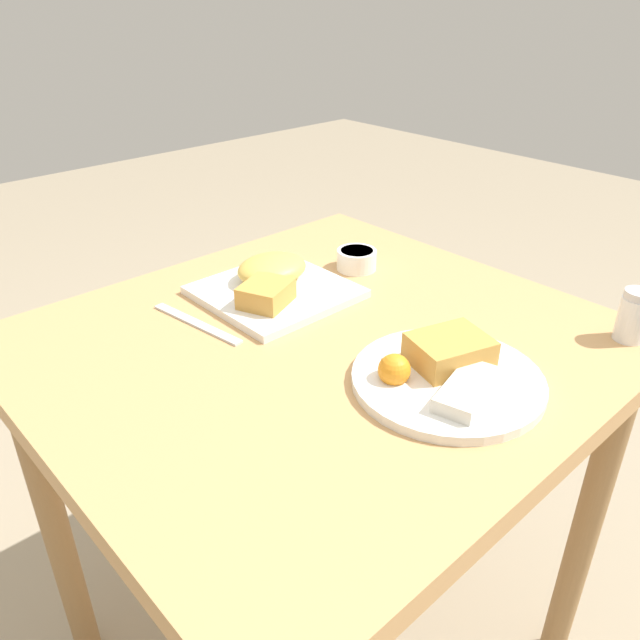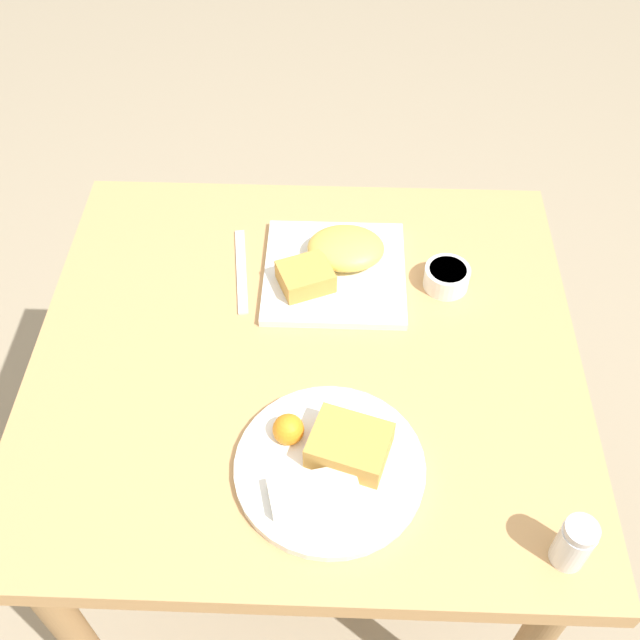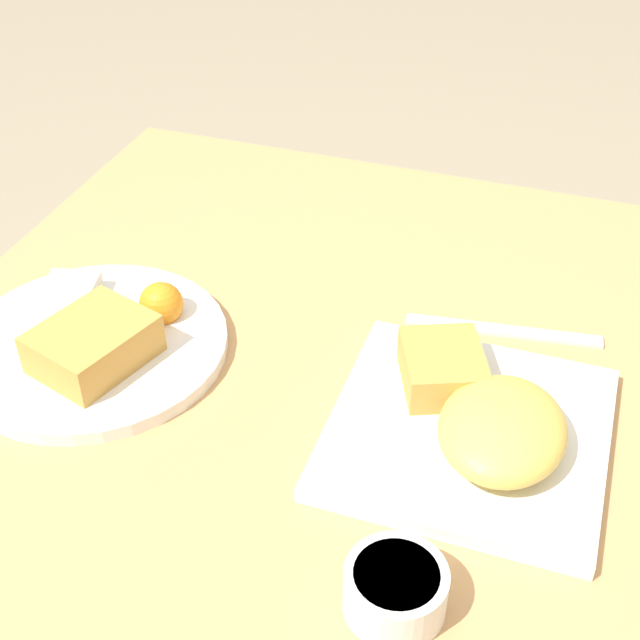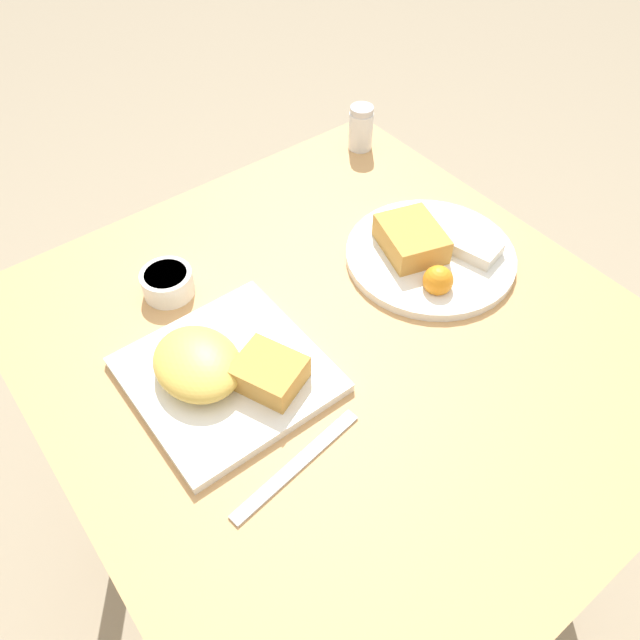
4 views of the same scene
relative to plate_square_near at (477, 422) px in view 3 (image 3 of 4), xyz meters
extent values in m
cube|color=tan|center=(0.04, 0.17, -0.04)|extent=(0.84, 0.78, 0.04)
cylinder|color=#9F7649|center=(0.40, -0.17, -0.42)|extent=(0.05, 0.05, 0.73)
cylinder|color=#9F7649|center=(0.40, 0.50, -0.42)|extent=(0.05, 0.05, 0.73)
cube|color=white|center=(0.00, 0.01, -0.01)|extent=(0.23, 0.23, 0.01)
ellipsoid|color=#E5BC51|center=(-0.02, -0.02, 0.01)|extent=(0.13, 0.11, 0.04)
cube|color=gold|center=(0.05, 0.04, 0.01)|extent=(0.10, 0.10, 0.04)
cylinder|color=white|center=(0.00, 0.37, -0.01)|extent=(0.26, 0.26, 0.01)
cube|color=gold|center=(-0.03, 0.35, 0.01)|extent=(0.12, 0.11, 0.04)
cube|color=silver|center=(0.02, 0.42, 0.00)|extent=(0.13, 0.08, 0.02)
sphere|color=orange|center=(0.06, 0.33, 0.01)|extent=(0.04, 0.04, 0.04)
cylinder|color=white|center=(-0.18, 0.02, 0.00)|extent=(0.07, 0.07, 0.04)
cylinder|color=beige|center=(-0.18, 0.02, 0.01)|extent=(0.06, 0.06, 0.00)
cube|color=silver|center=(0.16, 0.00, -0.02)|extent=(0.04, 0.19, 0.00)
camera|label=1|loc=(0.60, 0.77, 0.46)|focal=35.00mm
camera|label=2|loc=(-0.01, 0.88, 0.88)|focal=42.00mm
camera|label=3|loc=(-0.56, -0.05, 0.53)|focal=50.00mm
camera|label=4|loc=(0.45, -0.19, 0.64)|focal=35.00mm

